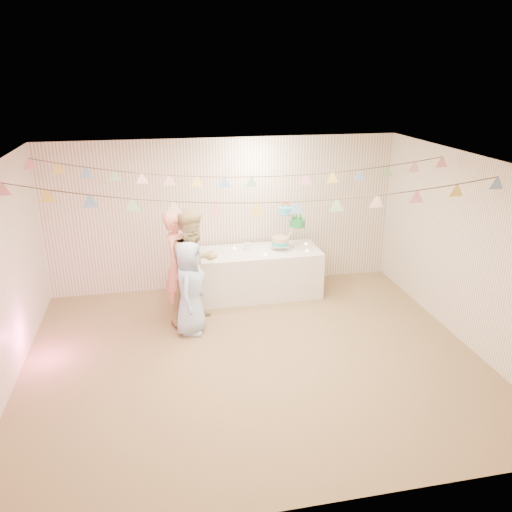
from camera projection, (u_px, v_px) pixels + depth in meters
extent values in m
plane|color=olive|center=(253.00, 357.00, 6.72)|extent=(6.00, 6.00, 0.00)
plane|color=white|center=(253.00, 164.00, 5.80)|extent=(6.00, 6.00, 0.00)
plane|color=white|center=(225.00, 215.00, 8.55)|extent=(6.00, 6.00, 0.00)
plane|color=white|center=(314.00, 383.00, 3.96)|extent=(6.00, 6.00, 0.00)
plane|color=white|center=(468.00, 252.00, 6.82)|extent=(5.00, 5.00, 0.00)
cube|color=silver|center=(257.00, 273.00, 8.46)|extent=(2.12, 0.85, 0.79)
cylinder|color=white|center=(224.00, 256.00, 8.19)|extent=(0.38, 0.38, 0.02)
imported|color=#EE8D7C|center=(179.00, 265.00, 7.55)|extent=(0.61, 0.73, 1.71)
imported|color=tan|center=(194.00, 266.00, 7.41)|extent=(1.10, 1.06, 1.78)
imported|color=#9EBAE0|center=(190.00, 288.00, 7.14)|extent=(0.63, 0.79, 1.40)
cylinder|color=#FFD88C|center=(210.00, 256.00, 8.03)|extent=(0.04, 0.04, 0.03)
cylinder|color=#FFD88C|center=(234.00, 248.00, 8.42)|extent=(0.04, 0.04, 0.03)
cylinder|color=#FFD88C|center=(265.00, 254.00, 8.14)|extent=(0.04, 0.04, 0.03)
cylinder|color=#FFD88C|center=(274.00, 244.00, 8.59)|extent=(0.04, 0.04, 0.03)
cylinder|color=#FFD88C|center=(307.00, 250.00, 8.31)|extent=(0.04, 0.04, 0.03)
cylinder|color=#FFD88C|center=(306.00, 244.00, 8.62)|extent=(0.04, 0.04, 0.03)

